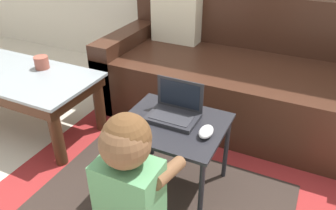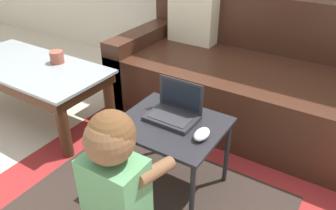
{
  "view_description": "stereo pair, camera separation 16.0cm",
  "coord_description": "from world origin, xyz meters",
  "px_view_note": "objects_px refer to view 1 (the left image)",
  "views": [
    {
      "loc": [
        0.65,
        -1.12,
        1.29
      ],
      "look_at": [
        0.05,
        0.13,
        0.47
      ],
      "focal_mm": 35.0,
      "sensor_mm": 36.0,
      "label": 1
    },
    {
      "loc": [
        0.79,
        -1.04,
        1.29
      ],
      "look_at": [
        0.05,
        0.13,
        0.47
      ],
      "focal_mm": 35.0,
      "sensor_mm": 36.0,
      "label": 2
    }
  ],
  "objects_px": {
    "coffee_table": "(15,81)",
    "cup_on_table": "(42,62)",
    "laptop_desk": "(173,132)",
    "computer_mouse": "(206,132)",
    "couch": "(241,77)",
    "person_seated": "(131,199)",
    "laptop": "(174,112)"
  },
  "relations": [
    {
      "from": "couch",
      "to": "computer_mouse",
      "type": "height_order",
      "value": "couch"
    },
    {
      "from": "coffee_table",
      "to": "computer_mouse",
      "type": "xyz_separation_m",
      "value": [
        1.35,
        -0.12,
        0.09
      ]
    },
    {
      "from": "laptop_desk",
      "to": "laptop",
      "type": "xyz_separation_m",
      "value": [
        -0.01,
        0.05,
        0.08
      ]
    },
    {
      "from": "laptop_desk",
      "to": "person_seated",
      "type": "bearing_deg",
      "value": -86.04
    },
    {
      "from": "couch",
      "to": "laptop_desk",
      "type": "distance_m",
      "value": 0.93
    },
    {
      "from": "laptop_desk",
      "to": "couch",
      "type": "bearing_deg",
      "value": 83.49
    },
    {
      "from": "laptop",
      "to": "cup_on_table",
      "type": "height_order",
      "value": "laptop"
    },
    {
      "from": "coffee_table",
      "to": "cup_on_table",
      "type": "bearing_deg",
      "value": 43.77
    },
    {
      "from": "coffee_table",
      "to": "person_seated",
      "type": "height_order",
      "value": "person_seated"
    },
    {
      "from": "laptop",
      "to": "cup_on_table",
      "type": "bearing_deg",
      "value": 170.72
    },
    {
      "from": "laptop_desk",
      "to": "computer_mouse",
      "type": "distance_m",
      "value": 0.19
    },
    {
      "from": "person_seated",
      "to": "laptop",
      "type": "bearing_deg",
      "value": 95.31
    },
    {
      "from": "laptop_desk",
      "to": "laptop",
      "type": "bearing_deg",
      "value": 108.05
    },
    {
      "from": "laptop",
      "to": "person_seated",
      "type": "bearing_deg",
      "value": -84.69
    },
    {
      "from": "couch",
      "to": "person_seated",
      "type": "xyz_separation_m",
      "value": [
        -0.07,
        -1.37,
        0.06
      ]
    },
    {
      "from": "laptop_desk",
      "to": "person_seated",
      "type": "relative_size",
      "value": 0.7
    },
    {
      "from": "coffee_table",
      "to": "laptop_desk",
      "type": "xyz_separation_m",
      "value": [
        1.17,
        -0.09,
        0.02
      ]
    },
    {
      "from": "coffee_table",
      "to": "person_seated",
      "type": "distance_m",
      "value": 1.32
    },
    {
      "from": "coffee_table",
      "to": "cup_on_table",
      "type": "height_order",
      "value": "cup_on_table"
    },
    {
      "from": "laptop",
      "to": "couch",
      "type": "bearing_deg",
      "value": 82.19
    },
    {
      "from": "laptop_desk",
      "to": "computer_mouse",
      "type": "bearing_deg",
      "value": -9.33
    },
    {
      "from": "couch",
      "to": "cup_on_table",
      "type": "relative_size",
      "value": 21.24
    },
    {
      "from": "computer_mouse",
      "to": "laptop",
      "type": "bearing_deg",
      "value": 158.69
    },
    {
      "from": "couch",
      "to": "coffee_table",
      "type": "height_order",
      "value": "couch"
    },
    {
      "from": "person_seated",
      "to": "couch",
      "type": "bearing_deg",
      "value": 86.92
    },
    {
      "from": "coffee_table",
      "to": "laptop_desk",
      "type": "bearing_deg",
      "value": -4.26
    },
    {
      "from": "couch",
      "to": "computer_mouse",
      "type": "bearing_deg",
      "value": -85.65
    },
    {
      "from": "couch",
      "to": "coffee_table",
      "type": "relative_size",
      "value": 1.74
    },
    {
      "from": "computer_mouse",
      "to": "cup_on_table",
      "type": "relative_size",
      "value": 1.16
    },
    {
      "from": "couch",
      "to": "computer_mouse",
      "type": "xyz_separation_m",
      "value": [
        0.07,
        -0.95,
        0.15
      ]
    },
    {
      "from": "cup_on_table",
      "to": "coffee_table",
      "type": "bearing_deg",
      "value": -136.23
    },
    {
      "from": "person_seated",
      "to": "cup_on_table",
      "type": "bearing_deg",
      "value": 148.16
    }
  ]
}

